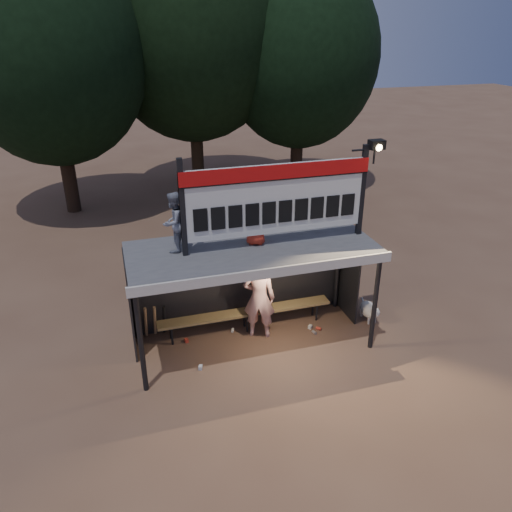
# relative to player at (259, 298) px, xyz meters

# --- Properties ---
(ground) EXTENTS (80.00, 80.00, 0.00)m
(ground) POSITION_rel_player_xyz_m (-0.23, -0.25, -0.95)
(ground) COLOR brown
(ground) RESTS_ON ground
(player) EXTENTS (0.82, 0.69, 1.91)m
(player) POSITION_rel_player_xyz_m (0.00, 0.00, 0.00)
(player) COLOR white
(player) RESTS_ON ground
(child_a) EXTENTS (0.73, 0.73, 1.20)m
(child_a) POSITION_rel_player_xyz_m (-1.72, -0.00, 1.96)
(child_a) COLOR gray
(child_a) RESTS_ON dugout_shelter
(child_b) EXTENTS (0.58, 0.48, 1.01)m
(child_b) POSITION_rel_player_xyz_m (-0.12, -0.13, 1.87)
(child_b) COLOR #B22B1B
(child_b) RESTS_ON dugout_shelter
(dugout_shelter) EXTENTS (5.10, 2.08, 2.32)m
(dugout_shelter) POSITION_rel_player_xyz_m (-0.23, -0.00, 0.89)
(dugout_shelter) COLOR #434346
(dugout_shelter) RESTS_ON ground
(scoreboard_assembly) EXTENTS (4.10, 0.27, 1.99)m
(scoreboard_assembly) POSITION_rel_player_xyz_m (0.33, -0.26, 2.37)
(scoreboard_assembly) COLOR black
(scoreboard_assembly) RESTS_ON dugout_shelter
(bench) EXTENTS (4.00, 0.35, 0.48)m
(bench) POSITION_rel_player_xyz_m (-0.23, 0.30, -0.52)
(bench) COLOR olive
(bench) RESTS_ON ground
(tree_left) EXTENTS (6.46, 6.46, 9.27)m
(tree_left) POSITION_rel_player_xyz_m (-4.23, 9.75, 4.56)
(tree_left) COLOR black
(tree_left) RESTS_ON ground
(tree_mid) EXTENTS (7.22, 7.22, 10.36)m
(tree_mid) POSITION_rel_player_xyz_m (0.77, 11.25, 5.21)
(tree_mid) COLOR #302215
(tree_mid) RESTS_ON ground
(tree_right) EXTENTS (6.08, 6.08, 8.72)m
(tree_right) POSITION_rel_player_xyz_m (4.77, 10.25, 4.23)
(tree_right) COLOR black
(tree_right) RESTS_ON ground
(dog) EXTENTS (0.36, 0.81, 0.49)m
(dog) POSITION_rel_player_xyz_m (2.66, -0.18, -0.68)
(dog) COLOR #EEE4CE
(dog) RESTS_ON ground
(bats) EXTENTS (0.49, 0.33, 0.84)m
(bats) POSITION_rel_player_xyz_m (-2.23, 0.57, -0.52)
(bats) COLOR #936A44
(bats) RESTS_ON ground
(litter) EXTENTS (3.09, 1.25, 0.08)m
(litter) POSITION_rel_player_xyz_m (-0.01, -0.17, -0.92)
(litter) COLOR #AB2C1D
(litter) RESTS_ON ground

